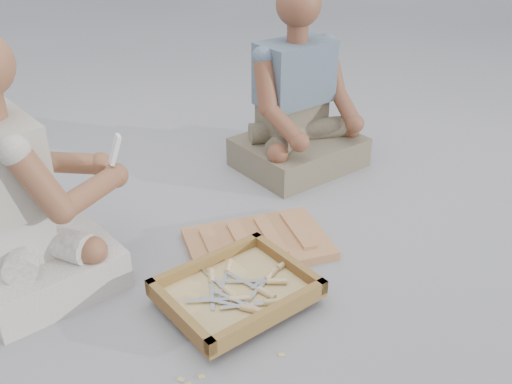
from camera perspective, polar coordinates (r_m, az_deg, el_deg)
name	(u,v)px	position (r m, az deg, el deg)	size (l,w,h in m)	color
ground	(282,267)	(2.24, 2.61, -7.46)	(60.00, 60.00, 0.00)	#96969B
carved_panel	(258,244)	(2.33, 0.19, -5.19)	(0.56, 0.37, 0.04)	#98633B
tool_tray	(237,291)	(2.02, -1.96, -9.82)	(0.59, 0.52, 0.06)	brown
chisel_0	(268,302)	(1.96, 1.19, -10.98)	(0.22, 0.06, 0.02)	silver
chisel_1	(212,280)	(2.07, -4.47, -8.76)	(0.08, 0.22, 0.02)	silver
chisel_2	(226,290)	(2.01, -2.98, -9.79)	(0.07, 0.22, 0.02)	silver
chisel_3	(228,270)	(2.11, -2.86, -7.81)	(0.12, 0.20, 0.02)	silver
chisel_4	(262,291)	(2.00, 0.59, -9.84)	(0.12, 0.20, 0.02)	silver
chisel_5	(268,278)	(2.07, 1.22, -8.59)	(0.18, 0.15, 0.02)	silver
chisel_6	(234,299)	(1.97, -2.26, -10.62)	(0.22, 0.08, 0.02)	silver
chisel_7	(280,266)	(2.12, 2.45, -7.45)	(0.20, 0.12, 0.02)	silver
chisel_8	(271,281)	(2.04, 1.47, -8.92)	(0.21, 0.10, 0.02)	silver
chisel_9	(252,308)	(1.93, -0.40, -11.51)	(0.14, 0.19, 0.02)	silver
chisel_10	(244,308)	(1.93, -1.17, -11.48)	(0.18, 0.16, 0.02)	silver
wood_chip_0	(287,297)	(2.09, 3.13, -10.47)	(0.02, 0.01, 0.00)	#D3C17C
wood_chip_1	(181,380)	(1.82, -7.53, -18.11)	(0.02, 0.01, 0.00)	#D3C17C
wood_chip_2	(238,342)	(1.92, -1.79, -14.76)	(0.02, 0.01, 0.00)	#D3C17C
wood_chip_3	(266,259)	(2.27, 1.05, -6.68)	(0.02, 0.01, 0.00)	#D3C17C
wood_chip_4	(306,295)	(2.10, 5.04, -10.19)	(0.02, 0.01, 0.00)	#D3C17C
wood_chip_5	(227,341)	(1.92, -2.90, -14.70)	(0.02, 0.01, 0.00)	#D3C17C
wood_chip_6	(188,384)	(1.80, -6.78, -18.57)	(0.02, 0.01, 0.00)	#D3C17C
wood_chip_7	(199,307)	(2.05, -5.69, -11.38)	(0.02, 0.01, 0.00)	#D3C17C
wood_chip_8	(228,342)	(1.92, -2.84, -14.73)	(0.02, 0.01, 0.00)	#D3C17C
wood_chip_9	(282,355)	(1.88, 2.58, -15.97)	(0.02, 0.01, 0.00)	#D3C17C
wood_chip_10	(262,241)	(2.38, 0.63, -4.91)	(0.02, 0.01, 0.00)	#D3C17C
wood_chip_11	(279,271)	(2.21, 2.30, -7.86)	(0.02, 0.01, 0.00)	#D3C17C
wood_chip_12	(260,292)	(2.11, 0.40, -9.94)	(0.02, 0.01, 0.00)	#D3C17C
wood_chip_13	(202,377)	(1.82, -5.46, -17.92)	(0.02, 0.01, 0.00)	#D3C17C
wood_chip_14	(262,289)	(2.12, 0.62, -9.68)	(0.02, 0.01, 0.00)	#D3C17C
craftsman	(23,203)	(2.18, -22.27, -1.00)	(0.70, 0.71, 0.93)	silver
companion	(298,109)	(2.89, 4.27, 8.24)	(0.70, 0.61, 0.92)	#716651
mobile_phone	(115,149)	(2.17, -13.93, 4.15)	(0.05, 0.05, 0.11)	white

